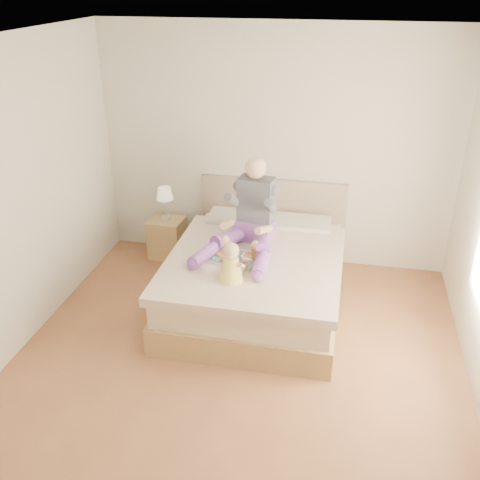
% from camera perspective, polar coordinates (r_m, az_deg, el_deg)
% --- Properties ---
extents(room, '(4.02, 4.22, 2.71)m').
position_cam_1_polar(room, '(4.07, 0.63, 3.24)').
color(room, brown).
rests_on(room, ground).
extents(bed, '(1.70, 2.18, 1.00)m').
position_cam_1_polar(bed, '(5.57, 1.91, -3.62)').
color(bed, olive).
rests_on(bed, ground).
extents(nightstand, '(0.42, 0.38, 0.49)m').
position_cam_1_polar(nightstand, '(6.53, -7.76, 0.25)').
color(nightstand, olive).
rests_on(nightstand, ground).
extents(lamp, '(0.19, 0.19, 0.40)m').
position_cam_1_polar(lamp, '(6.32, -8.03, 4.75)').
color(lamp, silver).
rests_on(lamp, nightstand).
extents(adult, '(0.76, 1.13, 0.90)m').
position_cam_1_polar(adult, '(5.43, 1.07, 2.20)').
color(adult, '#743D99').
rests_on(adult, bed).
extents(tray, '(0.57, 0.49, 0.14)m').
position_cam_1_polar(tray, '(5.23, -0.60, -1.67)').
color(tray, silver).
rests_on(tray, bed).
extents(baby, '(0.25, 0.34, 0.38)m').
position_cam_1_polar(baby, '(4.82, -0.92, -2.67)').
color(baby, '#FFDF50').
rests_on(baby, bed).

